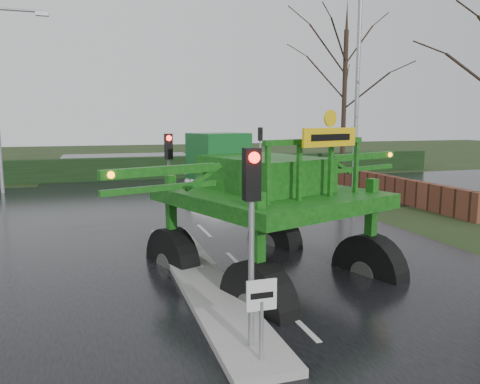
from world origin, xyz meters
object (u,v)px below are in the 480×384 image
object	(u,v)px
keep_left_sign	(261,307)
white_sedan	(228,192)
traffic_signal_near	(252,206)
street_light_left_far	(1,82)
street_light_right	(352,77)
traffic_signal_far	(260,142)
crop_sprayer	(251,192)
traffic_signal_mid	(169,162)

from	to	relation	value
keep_left_sign	white_sedan	size ratio (longest dim) A/B	0.30
traffic_signal_near	street_light_left_far	xyz separation A→B (m)	(-6.89, 21.01, 3.40)
street_light_right	street_light_left_far	xyz separation A→B (m)	(-16.39, 8.00, 0.00)
traffic_signal_near	street_light_left_far	distance (m)	22.37
traffic_signal_far	keep_left_sign	bearing A→B (deg)	70.07
keep_left_sign	crop_sprayer	xyz separation A→B (m)	(0.72, 2.61, 1.42)
keep_left_sign	street_light_left_far	distance (m)	23.11
street_light_right	white_sedan	size ratio (longest dim) A/B	2.19
traffic_signal_near	crop_sprayer	size ratio (longest dim) A/B	0.40
traffic_signal_far	white_sedan	distance (m)	5.29
white_sedan	street_light_left_far	bearing A→B (deg)	74.94
traffic_signal_far	white_sedan	world-z (taller)	traffic_signal_far
crop_sprayer	traffic_signal_near	bearing A→B (deg)	-128.30
keep_left_sign	crop_sprayer	bearing A→B (deg)	74.60
traffic_signal_mid	white_sedan	bearing A→B (deg)	63.01
traffic_signal_near	white_sedan	xyz separation A→B (m)	(4.66, 17.65, -2.59)
street_light_right	crop_sprayer	size ratio (longest dim) A/B	1.13
traffic_signal_mid	traffic_signal_near	bearing A→B (deg)	-90.00
traffic_signal_mid	traffic_signal_far	world-z (taller)	same
keep_left_sign	white_sedan	distance (m)	18.76
crop_sprayer	white_sedan	distance (m)	16.21
keep_left_sign	white_sedan	world-z (taller)	keep_left_sign
traffic_signal_far	traffic_signal_mid	bearing A→B (deg)	58.07
street_light_right	street_light_left_far	distance (m)	18.24
traffic_signal_mid	traffic_signal_far	distance (m)	14.75
traffic_signal_mid	white_sedan	size ratio (longest dim) A/B	0.77
street_light_left_far	traffic_signal_far	bearing A→B (deg)	0.03
traffic_signal_far	crop_sprayer	xyz separation A→B (m)	(-7.08, -18.90, -0.12)
keep_left_sign	traffic_signal_near	size ratio (longest dim) A/B	0.38
street_light_left_far	crop_sprayer	distance (m)	20.67
traffic_signal_mid	street_light_right	bearing A→B (deg)	25.40
street_light_right	keep_left_sign	bearing A→B (deg)	-125.12
keep_left_sign	street_light_right	world-z (taller)	street_light_right
keep_left_sign	traffic_signal_far	xyz separation A→B (m)	(7.80, 21.51, 1.53)
traffic_signal_near	traffic_signal_far	world-z (taller)	same
traffic_signal_far	street_light_left_far	xyz separation A→B (m)	(-14.69, -0.01, 3.40)
traffic_signal_far	street_light_left_far	distance (m)	15.08
keep_left_sign	white_sedan	xyz separation A→B (m)	(4.66, 18.14, -1.06)
traffic_signal_near	street_light_right	xyz separation A→B (m)	(9.49, 13.01, 3.40)
keep_left_sign	street_light_right	bearing A→B (deg)	54.88
traffic_signal_far	street_light_left_far	bearing A→B (deg)	0.03
traffic_signal_near	keep_left_sign	bearing A→B (deg)	-90.00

